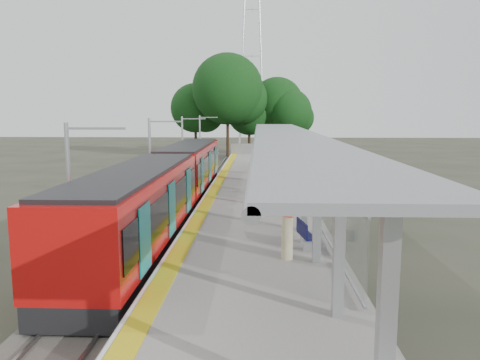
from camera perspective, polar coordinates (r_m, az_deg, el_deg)
name	(u,v)px	position (r m, az deg, el deg)	size (l,w,h in m)	color
trackbed	(184,203)	(29.40, -6.89, -2.82)	(3.00, 70.00, 0.24)	#59544C
platform	(256,198)	(28.96, 1.93, -2.17)	(6.00, 50.00, 1.00)	gray
tactile_strip	(215,189)	(28.99, -3.11, -1.14)	(0.60, 50.00, 0.02)	yellow
end_fence	(257,149)	(53.59, 2.08, 3.81)	(6.00, 0.10, 1.20)	#9EA0A5
train	(171,182)	(25.11, -8.42, -0.27)	(2.74, 27.60, 3.62)	black
canopy	(286,142)	(24.76, 5.66, 4.66)	(3.27, 38.00, 3.66)	#9EA0A5
pylon	(252,33)	(82.56, 1.47, 17.49)	(8.00, 4.00, 38.00)	#9EA0A5
tree_cluster	(243,101)	(60.16, 0.39, 9.62)	(18.29, 12.25, 12.91)	#382316
catenary_masts	(152,160)	(28.35, -10.73, 2.39)	(2.08, 48.16, 5.40)	#9EA0A5
bench_near	(305,233)	(16.83, 7.89, -6.43)	(0.64, 1.41, 0.93)	#0E1047
bench_mid	(301,200)	(23.00, 7.42, -2.47)	(0.74, 1.40, 0.92)	#0E1047
bench_far	(283,174)	(32.00, 5.26, 0.71)	(0.89, 1.61, 1.06)	#0E1047
info_pillar_near	(287,238)	(15.30, 5.78, -7.02)	(0.37, 0.37, 1.65)	beige
info_pillar_far	(262,170)	(32.25, 2.68, 1.28)	(0.43, 0.43, 1.91)	beige
litter_bin	(270,188)	(26.69, 3.67, -0.96)	(0.46, 0.46, 0.94)	#9EA0A5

